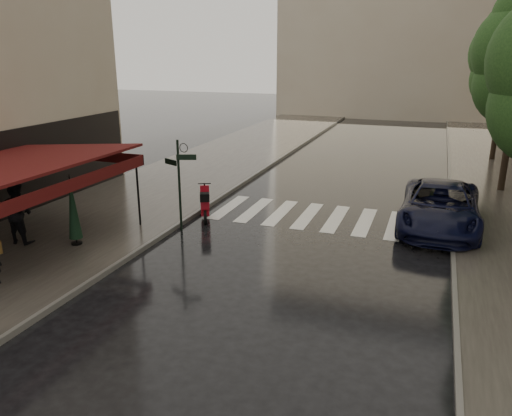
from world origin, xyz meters
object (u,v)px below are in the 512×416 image
Objects in this scene: scooter at (205,204)px; parasol_back at (73,208)px; parked_car at (440,206)px; pedestrian_terrace at (17,213)px.

scooter is 4.71m from parasol_back.
parked_car is (7.96, 1.84, 0.23)m from scooter.
pedestrian_terrace reaches higher than scooter.
pedestrian_terrace is at bearing -152.34° from parked_car.
parked_car reaches higher than scooter.
parasol_back is (1.73, 0.46, 0.20)m from pedestrian_terrace.
pedestrian_terrace is 0.89× the size of parasol_back.
parked_car is at bearing -12.69° from scooter.
pedestrian_terrace reaches higher than parked_car.
scooter is 8.18m from parked_car.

